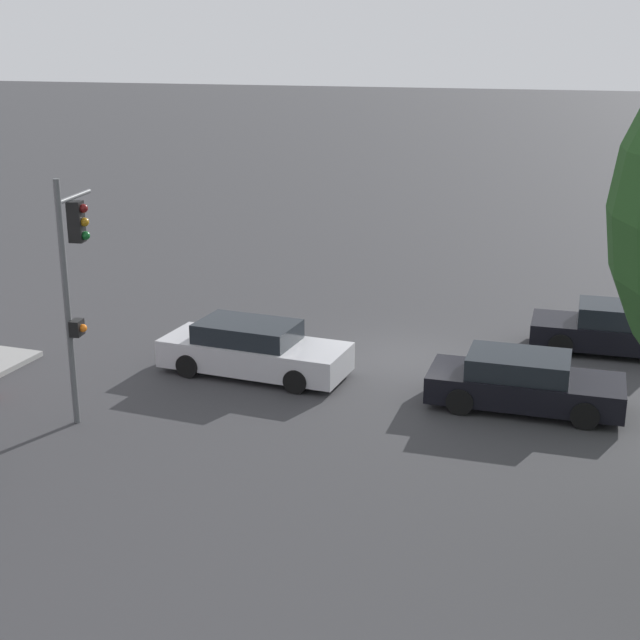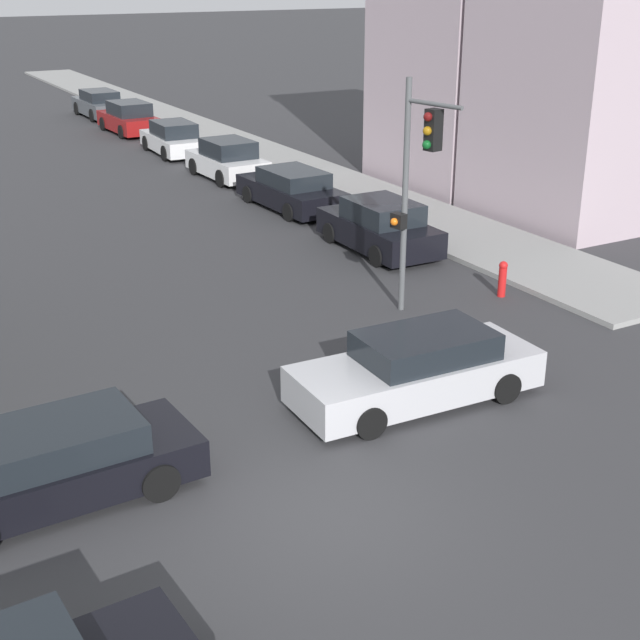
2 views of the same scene
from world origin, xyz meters
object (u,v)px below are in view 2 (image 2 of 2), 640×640
at_px(parked_car_3, 173,139).
at_px(fire_hydrant, 502,278).
at_px(parked_car_0, 380,227).
at_px(parked_car_1, 292,190).
at_px(crossing_car_1, 418,369).
at_px(crossing_car_0, 56,464).
at_px(parked_car_5, 99,104).
at_px(parked_car_4, 129,118).
at_px(traffic_signal, 416,170).
at_px(parked_car_2, 228,160).

distance_m(parked_car_3, fire_hydrant, 21.28).
height_order(parked_car_3, fire_hydrant, parked_car_3).
bearing_deg(parked_car_0, parked_car_1, 0.30).
bearing_deg(fire_hydrant, crossing_car_1, -144.65).
relative_size(crossing_car_1, parked_car_1, 1.03).
height_order(crossing_car_0, parked_car_5, parked_car_5).
height_order(parked_car_1, parked_car_3, parked_car_3).
bearing_deg(parked_car_5, parked_car_1, 179.03).
height_order(crossing_car_1, parked_car_5, parked_car_5).
xyz_separation_m(parked_car_1, parked_car_4, (-0.09, 17.07, 0.08)).
xyz_separation_m(traffic_signal, crossing_car_1, (-2.51, -3.80, -2.83)).
bearing_deg(parked_car_3, crossing_car_1, 171.51).
bearing_deg(fire_hydrant, parked_car_5, 90.72).
height_order(parked_car_3, parked_car_5, parked_car_5).
xyz_separation_m(traffic_signal, fire_hydrant, (2.69, -0.11, -2.99)).
bearing_deg(parked_car_4, parked_car_5, -3.39).
distance_m(parked_car_2, parked_car_4, 11.75).
bearing_deg(parked_car_2, fire_hydrant, -179.85).
xyz_separation_m(parked_car_0, parked_car_3, (-0.06, 16.48, -0.03)).
bearing_deg(parked_car_5, crossing_car_1, 171.83).
bearing_deg(fire_hydrant, traffic_signal, 177.60).
distance_m(parked_car_4, fire_hydrant, 27.40).
distance_m(crossing_car_0, parked_car_4, 33.15).
bearing_deg(parked_car_2, parked_car_3, -0.86).
xyz_separation_m(parked_car_2, parked_car_3, (-0.09, 5.63, -0.04)).
bearing_deg(traffic_signal, parked_car_0, -124.85).
distance_m(crossing_car_1, fire_hydrant, 6.38).
height_order(crossing_car_0, parked_car_2, parked_car_2).
height_order(traffic_signal, parked_car_0, traffic_signal).
xyz_separation_m(parked_car_0, parked_car_5, (0.13, 28.25, -0.00)).
relative_size(parked_car_1, parked_car_2, 1.15).
bearing_deg(parked_car_2, parked_car_0, 178.12).
distance_m(parked_car_1, parked_car_4, 17.07).
relative_size(parked_car_5, fire_hydrant, 5.08).
relative_size(crossing_car_1, parked_car_0, 1.15).
bearing_deg(parked_car_1, parked_car_2, -2.04).
bearing_deg(crossing_car_1, traffic_signal, -121.49).
distance_m(crossing_car_0, crossing_car_1, 6.80).
distance_m(traffic_signal, parked_car_2, 15.92).
xyz_separation_m(parked_car_2, fire_hydrant, (0.52, -15.64, -0.22)).
bearing_deg(parked_car_1, parked_car_0, 177.52).
relative_size(crossing_car_0, parked_car_0, 1.06).
distance_m(crossing_car_1, parked_car_3, 25.38).
distance_m(parked_car_3, parked_car_5, 11.77).
relative_size(parked_car_2, parked_car_4, 0.90).
bearing_deg(crossing_car_0, crossing_car_1, 177.94).
bearing_deg(parked_car_2, parked_car_4, -1.36).
height_order(parked_car_0, fire_hydrant, parked_car_0).
distance_m(traffic_signal, parked_car_4, 27.49).
xyz_separation_m(crossing_car_0, parked_car_3, (11.40, 25.01, 0.05)).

